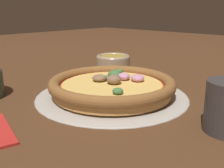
# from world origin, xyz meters

# --- Properties ---
(ground_plane) EXTENTS (3.00, 3.00, 0.00)m
(ground_plane) POSITION_xyz_m (0.00, 0.00, 0.00)
(ground_plane) COLOR #4C2D19
(pizza_tray) EXTENTS (0.32, 0.32, 0.01)m
(pizza_tray) POSITION_xyz_m (0.00, 0.00, 0.00)
(pizza_tray) COLOR #B7B2A8
(pizza_tray) RESTS_ON ground_plane
(pizza) EXTENTS (0.27, 0.27, 0.04)m
(pizza) POSITION_xyz_m (-0.00, -0.00, 0.02)
(pizza) COLOR #BC7F42
(pizza) RESTS_ON pizza_tray
(bowl_near) EXTENTS (0.10, 0.10, 0.05)m
(bowl_near) POSITION_xyz_m (-0.19, -0.17, 0.03)
(bowl_near) COLOR #9E8466
(bowl_near) RESTS_ON ground_plane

